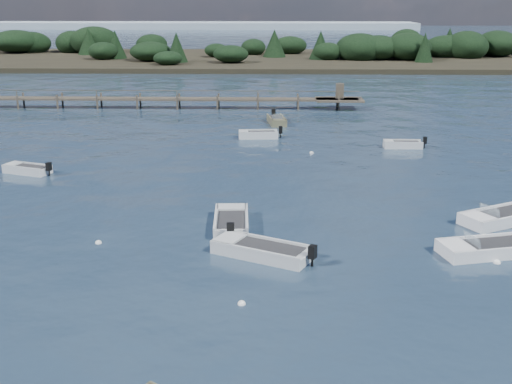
{
  "coord_description": "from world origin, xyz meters",
  "views": [
    {
      "loc": [
        -3.04,
        -20.2,
        11.4
      ],
      "look_at": [
        -3.96,
        14.0,
        1.0
      ],
      "focal_mm": 45.0,
      "sensor_mm": 36.0,
      "label": 1
    }
  ],
  "objects_px": {
    "dinghy_extra_a": "(231,223)",
    "tender_far_grey": "(28,171)",
    "dinghy_extra_b": "(277,122)",
    "dinghy_mid_white_a": "(492,250)",
    "dinghy_mid_white_b": "(503,219)",
    "jetty": "(99,99)",
    "dinghy_mid_grey": "(262,252)",
    "tender_far_grey_b": "(403,146)",
    "tender_far_white": "(258,136)"
  },
  "relations": [
    {
      "from": "tender_far_grey_b",
      "to": "jetty",
      "type": "distance_m",
      "value": 34.31
    },
    {
      "from": "dinghy_mid_white_b",
      "to": "jetty",
      "type": "height_order",
      "value": "jetty"
    },
    {
      "from": "dinghy_extra_b",
      "to": "dinghy_mid_white_a",
      "type": "distance_m",
      "value": 33.25
    },
    {
      "from": "dinghy_extra_a",
      "to": "dinghy_mid_white_a",
      "type": "distance_m",
      "value": 12.78
    },
    {
      "from": "dinghy_extra_a",
      "to": "dinghy_extra_b",
      "type": "bearing_deg",
      "value": 85.05
    },
    {
      "from": "dinghy_mid_grey",
      "to": "jetty",
      "type": "height_order",
      "value": "jetty"
    },
    {
      "from": "tender_far_white",
      "to": "tender_far_grey_b",
      "type": "distance_m",
      "value": 12.0
    },
    {
      "from": "dinghy_mid_white_b",
      "to": "jetty",
      "type": "relative_size",
      "value": 0.08
    },
    {
      "from": "dinghy_mid_grey",
      "to": "jetty",
      "type": "relative_size",
      "value": 0.08
    },
    {
      "from": "dinghy_extra_a",
      "to": "dinghy_mid_grey",
      "type": "distance_m",
      "value": 4.23
    },
    {
      "from": "dinghy_extra_b",
      "to": "tender_far_white",
      "type": "height_order",
      "value": "dinghy_extra_b"
    },
    {
      "from": "dinghy_mid_grey",
      "to": "jetty",
      "type": "xyz_separation_m",
      "value": [
        -18.24,
        40.81,
        0.81
      ]
    },
    {
      "from": "dinghy_mid_grey",
      "to": "dinghy_mid_white_b",
      "type": "height_order",
      "value": "dinghy_mid_white_b"
    },
    {
      "from": "dinghy_extra_b",
      "to": "jetty",
      "type": "xyz_separation_m",
      "value": [
        -19.04,
        8.47,
        0.8
      ]
    },
    {
      "from": "dinghy_extra_a",
      "to": "tender_far_grey_b",
      "type": "distance_m",
      "value": 22.38
    },
    {
      "from": "dinghy_extra_a",
      "to": "tender_far_grey_b",
      "type": "bearing_deg",
      "value": 56.28
    },
    {
      "from": "dinghy_extra_b",
      "to": "tender_far_grey_b",
      "type": "distance_m",
      "value": 14.0
    },
    {
      "from": "dinghy_mid_white_b",
      "to": "tender_far_white",
      "type": "bearing_deg",
      "value": 122.88
    },
    {
      "from": "dinghy_extra_a",
      "to": "tender_far_white",
      "type": "bearing_deg",
      "value": 87.66
    },
    {
      "from": "dinghy_extra_a",
      "to": "jetty",
      "type": "relative_size",
      "value": 0.07
    },
    {
      "from": "dinghy_mid_white_a",
      "to": "tender_far_grey_b",
      "type": "relative_size",
      "value": 1.63
    },
    {
      "from": "dinghy_extra_a",
      "to": "dinghy_mid_grey",
      "type": "height_order",
      "value": "dinghy_extra_a"
    },
    {
      "from": "dinghy_mid_white_a",
      "to": "dinghy_mid_white_b",
      "type": "height_order",
      "value": "dinghy_mid_white_b"
    },
    {
      "from": "dinghy_mid_grey",
      "to": "tender_far_grey_b",
      "type": "bearing_deg",
      "value": 64.44
    },
    {
      "from": "dinghy_extra_b",
      "to": "dinghy_mid_white_a",
      "type": "height_order",
      "value": "dinghy_extra_b"
    },
    {
      "from": "dinghy_mid_white_a",
      "to": "tender_far_grey_b",
      "type": "height_order",
      "value": "dinghy_mid_white_a"
    },
    {
      "from": "dinghy_mid_white_a",
      "to": "dinghy_mid_white_b",
      "type": "relative_size",
      "value": 1.06
    },
    {
      "from": "tender_far_white",
      "to": "jetty",
      "type": "height_order",
      "value": "jetty"
    },
    {
      "from": "dinghy_extra_a",
      "to": "tender_far_white",
      "type": "relative_size",
      "value": 1.19
    },
    {
      "from": "tender_far_white",
      "to": "jetty",
      "type": "xyz_separation_m",
      "value": [
        -17.48,
        14.96,
        0.81
      ]
    },
    {
      "from": "tender_far_grey_b",
      "to": "tender_far_grey",
      "type": "relative_size",
      "value": 0.92
    },
    {
      "from": "jetty",
      "to": "dinghy_extra_b",
      "type": "bearing_deg",
      "value": -23.97
    },
    {
      "from": "dinghy_extra_b",
      "to": "tender_far_grey_b",
      "type": "bearing_deg",
      "value": -44.64
    },
    {
      "from": "tender_far_white",
      "to": "tender_far_grey_b",
      "type": "bearing_deg",
      "value": -16.15
    },
    {
      "from": "tender_far_white",
      "to": "tender_far_grey",
      "type": "relative_size",
      "value": 1.03
    },
    {
      "from": "tender_far_white",
      "to": "tender_far_grey",
      "type": "bearing_deg",
      "value": -142.67
    },
    {
      "from": "dinghy_extra_b",
      "to": "tender_far_white",
      "type": "distance_m",
      "value": 6.68
    },
    {
      "from": "tender_far_white",
      "to": "jetty",
      "type": "relative_size",
      "value": 0.06
    },
    {
      "from": "dinghy_mid_white_b",
      "to": "tender_far_grey",
      "type": "height_order",
      "value": "dinghy_mid_white_b"
    },
    {
      "from": "tender_far_white",
      "to": "dinghy_mid_white_a",
      "type": "bearing_deg",
      "value": -65.6
    },
    {
      "from": "tender_far_grey",
      "to": "dinghy_extra_b",
      "type": "bearing_deg",
      "value": 47.08
    },
    {
      "from": "tender_far_grey",
      "to": "jetty",
      "type": "xyz_separation_m",
      "value": [
        -2.1,
        26.69,
        0.82
      ]
    },
    {
      "from": "tender_far_white",
      "to": "dinghy_mid_grey",
      "type": "xyz_separation_m",
      "value": [
        0.76,
        -25.85,
        -0.01
      ]
    },
    {
      "from": "dinghy_mid_white_a",
      "to": "tender_far_grey",
      "type": "distance_m",
      "value": 30.04
    },
    {
      "from": "dinghy_mid_grey",
      "to": "tender_far_grey_b",
      "type": "height_order",
      "value": "dinghy_mid_grey"
    },
    {
      "from": "dinghy_extra_a",
      "to": "tender_far_grey",
      "type": "relative_size",
      "value": 1.23
    },
    {
      "from": "dinghy_extra_b",
      "to": "tender_far_white",
      "type": "bearing_deg",
      "value": -103.57
    },
    {
      "from": "tender_far_grey",
      "to": "jetty",
      "type": "bearing_deg",
      "value": 94.49
    },
    {
      "from": "tender_far_grey_b",
      "to": "dinghy_mid_white_b",
      "type": "xyz_separation_m",
      "value": [
        1.93,
        -17.47,
        0.01
      ]
    },
    {
      "from": "dinghy_extra_a",
      "to": "tender_far_white",
      "type": "height_order",
      "value": "tender_far_white"
    }
  ]
}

